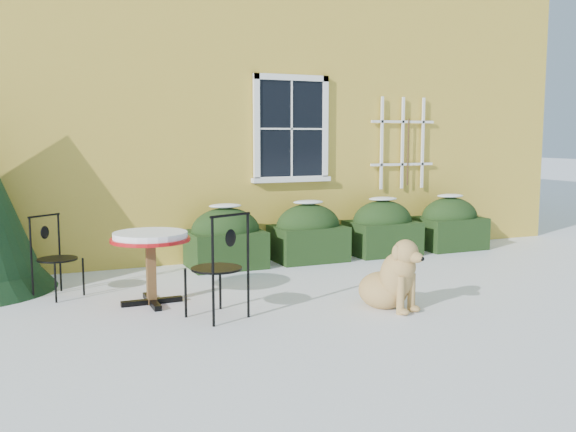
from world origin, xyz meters
name	(u,v)px	position (x,y,z in m)	size (l,w,h in m)	color
ground	(324,308)	(0.00, 0.00, 0.00)	(80.00, 80.00, 0.00)	white
house	(171,69)	(0.00, 7.00, 3.22)	(12.40, 8.40, 6.40)	yellow
hedge_row	(346,231)	(1.65, 2.55, 0.40)	(4.95, 0.80, 0.91)	black
bistro_table	(150,244)	(-1.69, 0.93, 0.68)	(0.88, 0.88, 0.81)	black
patio_chair_near	(220,266)	(-1.16, 0.08, 0.55)	(0.63, 0.63, 1.10)	black
patio_chair_far	(55,256)	(-2.65, 1.72, 0.48)	(0.59, 0.59, 0.95)	black
dog	(392,280)	(0.66, -0.32, 0.32)	(0.66, 0.90, 0.80)	tan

